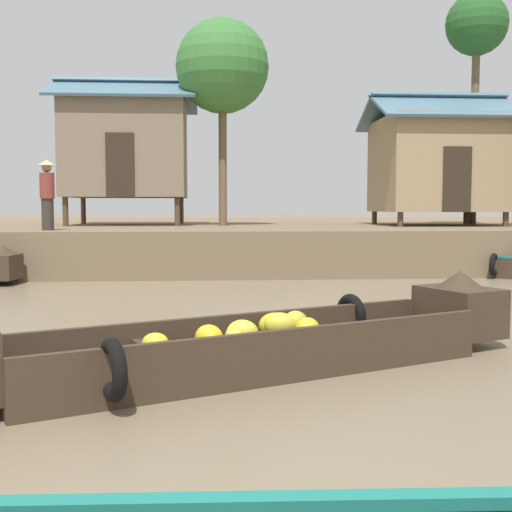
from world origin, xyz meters
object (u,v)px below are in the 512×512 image
(stilt_house_mid_left, at_px, (437,163))
(palm_tree_mid, at_px, (222,67))
(banana_boat, at_px, (257,342))
(vendor_person, at_px, (47,191))
(stilt_house_left, at_px, (127,147))
(palm_tree_near, at_px, (477,29))

(stilt_house_mid_left, xyz_separation_m, palm_tree_mid, (-6.42, 0.15, 2.75))
(banana_boat, distance_m, vendor_person, 10.46)
(palm_tree_mid, bearing_deg, vendor_person, -138.88)
(banana_boat, xyz_separation_m, vendor_person, (-4.27, 9.39, 1.72))
(stilt_house_left, distance_m, vendor_person, 5.00)
(banana_boat, distance_m, stilt_house_left, 14.65)
(stilt_house_left, relative_size, stilt_house_mid_left, 1.07)
(stilt_house_left, bearing_deg, banana_boat, -78.06)
(banana_boat, distance_m, palm_tree_mid, 14.15)
(stilt_house_mid_left, height_order, vendor_person, stilt_house_mid_left)
(stilt_house_mid_left, bearing_deg, palm_tree_mid, 178.68)
(banana_boat, xyz_separation_m, palm_tree_mid, (-0.05, 13.08, 5.41))
(stilt_house_mid_left, relative_size, palm_tree_mid, 0.69)
(stilt_house_left, distance_m, palm_tree_mid, 3.79)
(banana_boat, relative_size, stilt_house_left, 1.37)
(stilt_house_left, xyz_separation_m, vendor_person, (-1.31, -4.60, -1.45))
(banana_boat, xyz_separation_m, palm_tree_near, (7.77, 13.59, 6.78))
(palm_tree_near, height_order, vendor_person, palm_tree_near)
(stilt_house_mid_left, relative_size, palm_tree_near, 0.58)
(stilt_house_mid_left, xyz_separation_m, palm_tree_near, (1.40, 0.66, 4.12))
(stilt_house_left, relative_size, palm_tree_mid, 0.74)
(stilt_house_left, height_order, palm_tree_mid, palm_tree_mid)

